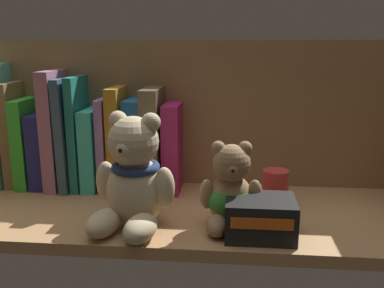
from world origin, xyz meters
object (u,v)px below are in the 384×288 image
at_px(book_10, 120,138).
at_px(book_11, 136,144).
at_px(teddy_bear_larger, 133,180).
at_px(teddy_bear_smaller, 231,193).
at_px(book_8, 95,147).
at_px(small_product_box, 260,217).
at_px(book_9, 108,142).
at_px(book_4, 45,149).
at_px(book_6, 71,132).
at_px(book_7, 81,132).
at_px(book_1, 4,125).
at_px(book_2, 16,134).
at_px(book_3, 30,142).
at_px(book_5, 59,129).
at_px(pillar_candle, 275,188).
at_px(book_13, 173,146).
at_px(book_12, 155,138).

distance_m(book_10, book_11, 0.04).
bearing_deg(teddy_bear_larger, teddy_bear_smaller, 6.87).
relative_size(book_8, small_product_box, 1.53).
distance_m(book_9, teddy_bear_larger, 0.21).
height_order(book_9, book_11, book_9).
bearing_deg(teddy_bear_larger, book_4, 140.26).
height_order(book_6, book_7, book_7).
xyz_separation_m(book_1, book_4, (0.08, 0.00, -0.05)).
height_order(book_2, book_11, book_2).
height_order(book_3, book_5, book_5).
bearing_deg(pillar_candle, book_5, 169.17).
bearing_deg(book_13, teddy_bear_smaller, -56.02).
distance_m(book_2, teddy_bear_larger, 0.35).
relative_size(book_12, teddy_bear_larger, 1.10).
relative_size(book_11, small_product_box, 1.71).
relative_size(book_5, book_9, 1.29).
xyz_separation_m(book_3, teddy_bear_smaller, (0.41, -0.17, -0.03)).
xyz_separation_m(book_4, book_13, (0.27, -0.00, 0.01)).
distance_m(book_11, teddy_bear_smaller, 0.26).
distance_m(book_7, small_product_box, 0.41).
distance_m(book_5, book_8, 0.08).
bearing_deg(book_11, book_10, 180.00).
height_order(book_1, book_5, book_1).
relative_size(book_6, teddy_bear_larger, 1.20).
height_order(book_2, book_6, book_6).
distance_m(book_4, teddy_bear_smaller, 0.42).
height_order(book_12, book_13, book_12).
height_order(book_6, book_9, book_6).
relative_size(book_5, book_8, 1.46).
bearing_deg(pillar_candle, book_3, 170.54).
height_order(book_9, small_product_box, book_9).
bearing_deg(book_7, teddy_bear_larger, -51.73).
xyz_separation_m(pillar_candle, small_product_box, (-0.03, -0.12, -0.00)).
relative_size(book_5, book_7, 1.05).
height_order(book_7, book_12, book_7).
bearing_deg(book_10, small_product_box, -37.34).
height_order(book_1, small_product_box, book_1).
bearing_deg(book_9, book_13, -0.00).
bearing_deg(book_8, teddy_bear_smaller, -31.94).
xyz_separation_m(book_2, book_3, (0.03, 0.00, -0.02)).
xyz_separation_m(book_12, teddy_bear_larger, (0.00, -0.19, -0.02)).
xyz_separation_m(book_9, book_12, (0.10, -0.00, 0.01)).
relative_size(book_10, book_11, 1.13).
height_order(book_10, pillar_candle, book_10).
bearing_deg(book_6, teddy_bear_smaller, -27.98).
relative_size(book_5, book_11, 1.31).
distance_m(book_7, book_10, 0.08).
relative_size(book_2, book_7, 0.94).
bearing_deg(book_1, book_10, 0.00).
height_order(book_4, book_9, book_9).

